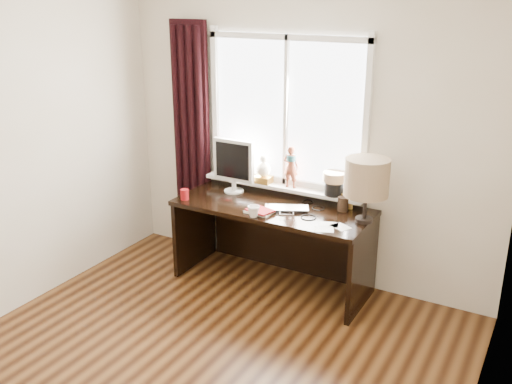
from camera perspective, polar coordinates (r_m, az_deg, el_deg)
The scene contains 15 objects.
wall_back at distance 4.99m, azimuth 4.74°, elevation 5.66°, with size 3.50×2.60×0.00m, color #C2B093.
wall_right at distance 2.70m, azimuth 20.96°, elevation -7.94°, with size 4.00×2.60×0.00m, color #C2B093.
laptop at distance 4.78m, azimuth 3.12°, elevation -1.66°, with size 0.37×0.24×0.03m, color silver.
mug at distance 4.62m, azimuth -0.23°, elevation -1.92°, with size 0.10×0.09×0.10m, color white.
red_cup at distance 5.05m, azimuth -7.16°, elevation -0.25°, with size 0.07×0.07×0.09m, color maroon.
window at distance 5.01m, azimuth 2.82°, elevation 5.76°, with size 1.52×0.22×1.40m.
curtain at distance 5.51m, azimuth -6.50°, elevation 4.95°, with size 0.38×0.09×2.25m.
desk at distance 5.05m, azimuth 2.16°, elevation -3.62°, with size 1.70×0.70×0.75m.
monitor at distance 5.13m, azimuth -2.26°, elevation 2.95°, with size 0.40×0.18×0.49m.
notebook_stack at distance 4.72m, azimuth 0.38°, elevation -1.91°, with size 0.25×0.20×0.03m.
brush_holder at distance 4.80m, azimuth 8.70°, elevation -1.17°, with size 0.09×0.09×0.25m.
icon_frame at distance 4.85m, azimuth 9.08°, elevation -0.95°, with size 0.10×0.04×0.13m.
table_lamp at distance 4.51m, azimuth 11.02°, elevation 1.37°, with size 0.35×0.35×0.52m.
loose_papers at distance 4.48m, azimuth 7.52°, elevation -3.48°, with size 0.28×0.27×0.00m.
desk_cables at distance 4.79m, azimuth 5.56°, elevation -1.83°, with size 0.30×0.47×0.01m.
Camera 1 is at (2.01, -2.42, 2.48)m, focal length 40.00 mm.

